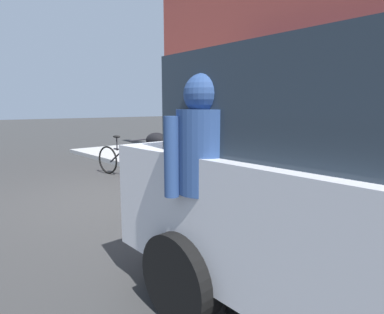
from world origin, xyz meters
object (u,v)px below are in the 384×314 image
touring_motorcycle (172,161)px  pedestrian_walking (204,168)px  parked_bicycle (123,161)px  sandwich_board_sign (198,145)px

touring_motorcycle → pedestrian_walking: size_ratio=1.27×
parked_bicycle → pedestrian_walking: bearing=-23.3°
parked_bicycle → sandwich_board_sign: sandwich_board_sign is taller
pedestrian_walking → sandwich_board_sign: (-4.04, 3.73, -0.50)m
parked_bicycle → sandwich_board_sign: (0.54, 1.76, 0.25)m
pedestrian_walking → touring_motorcycle: bearing=145.5°
sandwich_board_sign → parked_bicycle: bearing=-107.1°
pedestrian_walking → sandwich_board_sign: 5.52m
parked_bicycle → sandwich_board_sign: 1.85m
pedestrian_walking → sandwich_board_sign: pedestrian_walking is taller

